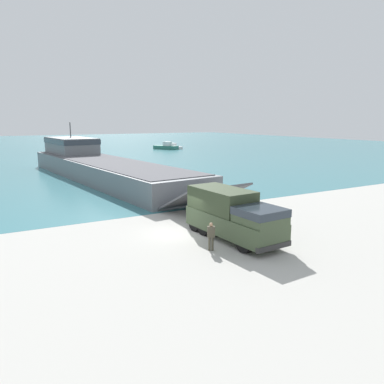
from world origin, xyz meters
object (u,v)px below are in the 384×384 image
object	(u,v)px
military_truck	(233,214)
moored_boat_c	(173,147)
landing_craft	(97,164)
soldier_on_ramp	(211,234)
moored_boat_b	(166,147)

from	to	relation	value
military_truck	moored_boat_c	world-z (taller)	military_truck
military_truck	landing_craft	bearing A→B (deg)	176.75
landing_craft	moored_boat_c	xyz separation A→B (m)	(32.50, 41.35, -1.29)
soldier_on_ramp	moored_boat_b	world-z (taller)	moored_boat_b
landing_craft	moored_boat_c	distance (m)	52.61
landing_craft	military_truck	bearing A→B (deg)	-95.58
landing_craft	moored_boat_b	world-z (taller)	landing_craft
military_truck	soldier_on_ramp	world-z (taller)	military_truck
military_truck	soldier_on_ramp	xyz separation A→B (m)	(-2.42, -1.16, -0.67)
moored_boat_b	landing_craft	bearing A→B (deg)	-158.78
landing_craft	military_truck	size ratio (longest dim) A/B	5.72
soldier_on_ramp	moored_boat_c	bearing A→B (deg)	1.18
landing_craft	soldier_on_ramp	world-z (taller)	landing_craft
landing_craft	moored_boat_c	world-z (taller)	landing_craft
moored_boat_b	moored_boat_c	bearing A→B (deg)	-12.75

